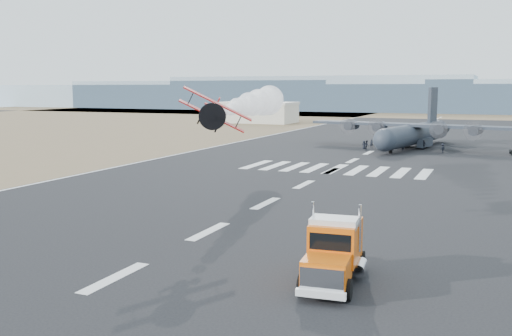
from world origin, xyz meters
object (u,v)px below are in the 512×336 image
Objects in this scene: crew_b at (383,145)px; crew_h at (367,145)px; hangar_left at (257,112)px; crew_c at (443,148)px; semi_truck at (334,250)px; crew_g at (403,147)px; transport_aircraft at (414,132)px; crew_f at (381,144)px; crew_d at (423,145)px; crew_a at (372,143)px; crew_e at (364,145)px; aerobatic_biplane at (213,111)px.

crew_h reaches higher than crew_b.
crew_c is (63.89, -67.92, -2.59)m from hangar_left.
hangar_left is 2.83× the size of semi_truck.
crew_g is (-6.68, -0.68, 0.03)m from crew_c.
transport_aircraft is 7.91m from crew_f.
crew_d is 10.53m from crew_h.
crew_b is at bearing -71.19° from crew_h.
hangar_left reaches higher than crew_c.
crew_h is (-2.61, -2.03, 0.02)m from crew_b.
crew_a is 7.82m from crew_g.
crew_h reaches higher than crew_e.
hangar_left is 84.21m from transport_aircraft.
crew_b is 1.03× the size of crew_g.
transport_aircraft reaches higher than semi_truck.
crew_d is 10.76m from crew_e.
crew_d is (2.20, -3.18, -2.03)m from transport_aircraft.
crew_b is at bearing 155.70° from crew_e.
hangar_left is 88.07m from crew_d.
crew_a is 0.84× the size of crew_f.
crew_e is at bearing 10.29° from crew_h.
crew_c reaches higher than crew_a.
semi_truck is 4.81× the size of crew_d.
crew_e is at bearing -130.51° from transport_aircraft.
semi_truck reaches higher than crew_e.
crew_d is at bearing 6.16° from crew_a.
transport_aircraft reaches higher than crew_b.
crew_h is at bearing -53.62° from hangar_left.
crew_d reaches higher than crew_b.
crew_a is (-7.31, -3.23, -2.14)m from transport_aircraft.
aerobatic_biplane is 63.54m from crew_g.
crew_c is at bearing 177.20° from crew_b.
transport_aircraft reaches higher than crew_g.
crew_a is 3.78m from crew_b.
semi_truck is 0.22× the size of transport_aircraft.
crew_h is (-7.21, -7.90, -2.04)m from transport_aircraft.
crew_a is at bearing -41.63° from crew_b.
crew_f is (-5.10, -5.71, -1.99)m from transport_aircraft.
aerobatic_biplane is at bearing 18.53° from crew_c.
semi_truck is 74.42m from crew_b.
aerobatic_biplane is 3.13× the size of crew_b.
aerobatic_biplane is 3.45× the size of crew_a.
transport_aircraft is 22.44× the size of crew_b.
aerobatic_biplane reaches higher than crew_c.
crew_e is 1.76m from crew_h.
semi_truck is 76.42m from crew_d.
hangar_left is 13.02× the size of crew_f.
transport_aircraft reaches higher than crew_a.
aerobatic_biplane is 65.14m from crew_c.
semi_truck reaches higher than crew_a.
crew_b is 1.11× the size of crew_e.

